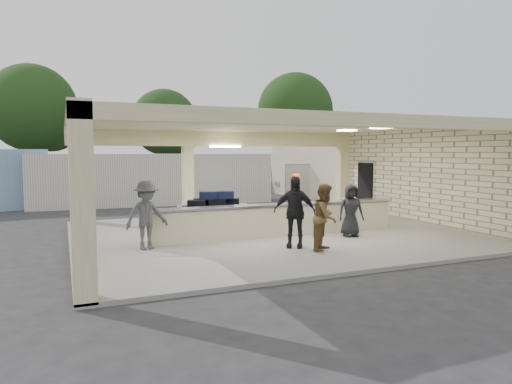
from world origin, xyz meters
name	(u,v)px	position (x,y,z in m)	size (l,w,h in m)	color
ground	(272,236)	(0.00, 0.00, 0.00)	(120.00, 120.00, 0.00)	#262629
pavilion	(269,192)	(0.21, 0.66, 1.35)	(12.01, 10.00, 3.55)	slate
baggage_counter	(279,220)	(0.00, -0.50, 0.59)	(8.20, 0.58, 0.98)	beige
luggage_cart	(213,211)	(-1.79, 0.52, 0.82)	(2.55, 1.91, 1.34)	silver
drum_fan	(348,209)	(3.58, 1.03, 0.57)	(0.78, 0.72, 0.88)	silver
baggage_handler	(294,201)	(0.97, 0.32, 1.03)	(0.68, 0.37, 1.85)	#F8420D
passenger_a	(325,217)	(0.19, -2.90, 0.97)	(0.85, 0.37, 1.74)	brown
passenger_b	(294,212)	(-0.40, -2.28, 1.06)	(1.13, 0.41, 1.93)	black
passenger_c	(147,215)	(-4.10, -1.00, 1.01)	(1.17, 0.41, 1.81)	#454549
passenger_d	(351,210)	(1.93, -1.54, 0.90)	(0.78, 0.32, 1.59)	black
car_white_a	(309,182)	(8.99, 13.39, 0.70)	(2.33, 4.92, 1.40)	white
car_white_b	(355,181)	(12.56, 13.30, 0.67)	(1.59, 4.27, 1.35)	white
car_dark	(281,181)	(7.55, 14.81, 0.67)	(1.42, 4.03, 1.34)	black
container_white	(155,179)	(-1.74, 10.45, 1.29)	(11.89, 2.38, 2.58)	silver
fence	(376,179)	(11.00, 9.00, 1.05)	(12.06, 0.06, 2.03)	gray
tree_left	(37,112)	(-7.68, 24.16, 5.59)	(6.60, 6.30, 9.00)	#382619
tree_mid	(168,125)	(2.32, 26.16, 4.96)	(6.00, 5.60, 8.00)	#382619
tree_right	(297,114)	(14.32, 25.16, 6.21)	(7.20, 7.00, 10.00)	#382619
adjacent_building	(345,170)	(9.50, 10.00, 1.60)	(6.00, 8.00, 3.20)	beige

